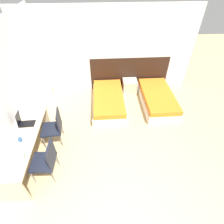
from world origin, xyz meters
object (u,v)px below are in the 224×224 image
(chair_near_laptop, at_px, (54,126))
(chair_near_notebook, at_px, (46,160))
(bed_near_door, at_px, (157,98))
(laptop, at_px, (24,122))
(nightstand, at_px, (130,86))
(bed_near_window, at_px, (108,101))

(chair_near_laptop, bearing_deg, chair_near_notebook, -95.49)
(bed_near_door, bearing_deg, laptop, -157.92)
(nightstand, bearing_deg, laptop, -141.66)
(nightstand, relative_size, laptop, 1.39)
(bed_near_window, height_order, chair_near_laptop, chair_near_laptop)
(bed_near_door, bearing_deg, chair_near_notebook, -142.22)
(bed_near_door, xyz_separation_m, nightstand, (-0.79, 0.75, 0.03))
(bed_near_window, bearing_deg, bed_near_door, 0.00)
(nightstand, distance_m, chair_near_laptop, 3.06)
(chair_near_notebook, bearing_deg, bed_near_window, 61.61)
(bed_near_door, relative_size, laptop, 5.52)
(laptop, bearing_deg, chair_near_notebook, -56.86)
(laptop, bearing_deg, bed_near_door, 20.33)
(chair_near_laptop, bearing_deg, laptop, -177.42)
(chair_near_notebook, xyz_separation_m, laptop, (-0.60, 0.86, 0.27))
(bed_near_window, relative_size, chair_near_laptop, 2.00)
(bed_near_window, relative_size, laptop, 5.52)
(chair_near_laptop, relative_size, chair_near_notebook, 1.00)
(nightstand, distance_m, laptop, 3.60)
(bed_near_window, height_order, bed_near_door, same)
(bed_near_window, relative_size, chair_near_notebook, 2.00)
(nightstand, height_order, chair_near_notebook, chair_near_notebook)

